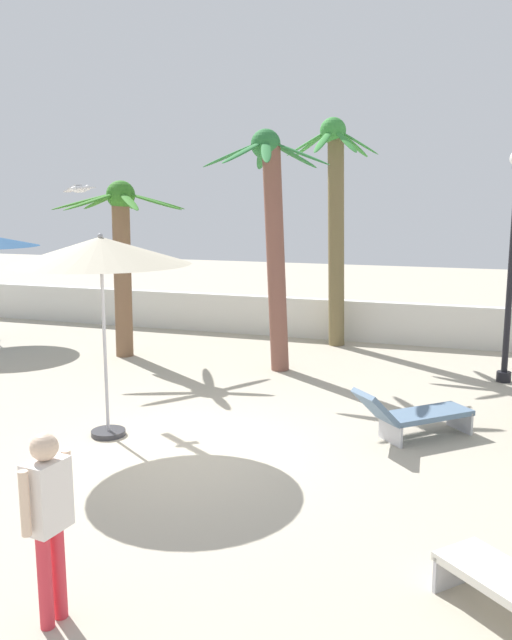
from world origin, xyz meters
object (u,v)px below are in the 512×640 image
Objects in this scene: palm_tree_1 at (273,224)px; palm_tree_2 at (122,245)px; patio_umbrella_0 at (101,252)px; seagull_1 at (80,189)px; lounge_chair_1 at (413,414)px; lamp_post_1 at (512,254)px; guest_3 at (48,510)px; palm_tree_3 at (335,209)px.

palm_tree_1 reaches higher than palm_tree_2.
palm_tree_1 is (1.16, 4.63, 0.27)m from patio_umbrella_0.
palm_tree_1 is 4.88× the size of seagull_1.
palm_tree_1 is at bearing 134.61° from lounge_chair_1.
patio_umbrella_0 is 0.77× the size of palm_tree_2.
lamp_post_1 is 2.65× the size of guest_3.
lounge_chair_1 is at bearing -45.39° from palm_tree_1.
palm_tree_1 reaches higher than patio_umbrella_0.
lounge_chair_1 is (3.24, -3.28, -2.67)m from palm_tree_1.
lamp_post_1 reaches higher than lounge_chair_1.
patio_umbrella_0 is 0.69× the size of lamp_post_1.
patio_umbrella_0 is at bearing 115.49° from guest_3.
palm_tree_2 is at bearing -147.62° from palm_tree_3.
guest_3 reaches higher than lounge_chair_1.
guest_3 is at bearing -114.02° from lounge_chair_1.
palm_tree_1 reaches higher than seagull_1.
lounge_chair_1 is at bearing -7.59° from seagull_1.
palm_tree_3 is 11.75m from guest_3.
palm_tree_3 reaches higher than palm_tree_2.
palm_tree_2 is at bearing 153.63° from lounge_chair_1.
patio_umbrella_0 is at bearing -162.99° from lounge_chair_1.
lounge_chair_1 is (6.79, -3.37, -2.14)m from palm_tree_2.
palm_tree_2 is at bearing 178.63° from palm_tree_1.
patio_umbrella_0 reaches higher than guest_3.
lounge_chair_1 is 6.02m from guest_3.
seagull_1 is (-3.59, -5.24, 0.41)m from palm_tree_3.
palm_tree_1 is at bearing 95.24° from guest_3.
lamp_post_1 is (3.93, -2.25, -0.79)m from palm_tree_3.
palm_tree_3 reaches higher than lounge_chair_1.
palm_tree_3 is (4.25, 2.70, 0.79)m from palm_tree_2.
seagull_1 is (0.66, -2.55, 1.20)m from palm_tree_2.
palm_tree_1 reaches higher than lamp_post_1.
palm_tree_3 is at bearing 150.19° from lamp_post_1.
palm_tree_2 reaches higher than seagull_1.
lounge_chair_1 is at bearing -67.28° from palm_tree_3.
lamp_post_1 is 8.18m from seagull_1.
patio_umbrella_0 is 0.56× the size of palm_tree_3.
lounge_chair_1 is 1.04× the size of guest_3.
palm_tree_3 is (0.70, 2.78, 0.27)m from palm_tree_1.
palm_tree_1 is 2.88m from palm_tree_3.
guest_3 is at bearing -112.39° from lamp_post_1.
palm_tree_3 reaches higher than seagull_1.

